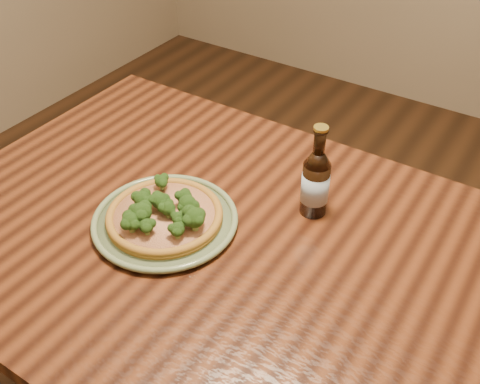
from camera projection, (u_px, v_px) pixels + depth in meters
The scene contains 4 objects.
table at pixel (284, 297), 1.15m from camera, with size 1.60×0.90×0.75m.
plate at pixel (165, 220), 1.18m from camera, with size 0.31×0.31×0.02m.
pizza at pixel (165, 215), 1.17m from camera, with size 0.25×0.25×0.07m.
beer_bottle at pixel (316, 182), 1.17m from camera, with size 0.06×0.06×0.22m.
Camera 1 is at (0.34, -0.59, 1.55)m, focal length 42.00 mm.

